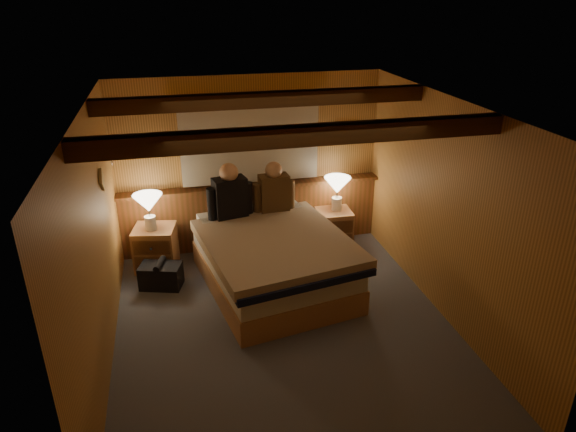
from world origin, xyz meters
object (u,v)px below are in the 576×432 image
object	(u,v)px
nightstand_left	(156,248)
duffel_bag	(161,275)
person_right	(274,190)
bed	(273,260)
person_left	(230,195)
lamp_right	(337,187)
nightstand_right	(333,228)
lamp_left	(148,205)

from	to	relation	value
nightstand_left	duffel_bag	world-z (taller)	nightstand_left
person_right	duffel_bag	size ratio (longest dim) A/B	1.22
nightstand_left	person_right	world-z (taller)	person_right
bed	person_right	bearing A→B (deg)	67.22
bed	duffel_bag	bearing A→B (deg)	156.68
nightstand_left	person_left	xyz separation A→B (m)	(0.99, -0.15, 0.72)
lamp_right	duffel_bag	xyz separation A→B (m)	(-2.47, -0.63, -0.72)
bed	nightstand_right	xyz separation A→B (m)	(1.07, 0.91, -0.10)
lamp_left	duffel_bag	size ratio (longest dim) A/B	0.85
nightstand_left	person_right	bearing A→B (deg)	8.36
duffel_bag	person_left	bearing A→B (deg)	38.13
nightstand_right	duffel_bag	distance (m)	2.50
bed	nightstand_right	world-z (taller)	bed
nightstand_right	lamp_left	world-z (taller)	lamp_left
nightstand_right	lamp_left	distance (m)	2.58
nightstand_left	lamp_left	xyz separation A→B (m)	(-0.03, -0.04, 0.62)
nightstand_left	person_right	size ratio (longest dim) A/B	0.87
bed	person_left	xyz separation A→B (m)	(-0.42, 0.68, 0.63)
lamp_left	lamp_right	bearing A→B (deg)	3.43
person_left	lamp_left	bearing A→B (deg)	162.17
nightstand_right	lamp_right	size ratio (longest dim) A/B	1.10
bed	nightstand_left	distance (m)	1.64
person_right	duffel_bag	xyz separation A→B (m)	(-1.53, -0.44, -0.82)
lamp_left	person_left	bearing A→B (deg)	-6.21
bed	lamp_left	bearing A→B (deg)	140.96
lamp_left	duffel_bag	bearing A→B (deg)	-80.80
nightstand_right	person_right	size ratio (longest dim) A/B	0.77
lamp_right	person_left	size ratio (longest dim) A/B	0.66
lamp_right	person_right	xyz separation A→B (m)	(-0.94, -0.18, 0.11)
person_right	lamp_left	bearing A→B (deg)	175.00
bed	lamp_left	distance (m)	1.73
lamp_left	person_right	xyz separation A→B (m)	(1.61, -0.03, 0.07)
nightstand_left	lamp_left	size ratio (longest dim) A/B	1.25
nightstand_right	person_left	world-z (taller)	person_left
nightstand_right	person_left	xyz separation A→B (m)	(-1.48, -0.23, 0.74)
nightstand_right	duffel_bag	size ratio (longest dim) A/B	0.95
person_left	duffel_bag	xyz separation A→B (m)	(-0.94, -0.36, -0.85)
bed	person_left	distance (m)	1.02
nightstand_left	lamp_right	distance (m)	2.58
lamp_right	person_right	bearing A→B (deg)	-168.88
lamp_left	person_left	world-z (taller)	person_left
person_left	person_right	size ratio (longest dim) A/B	1.07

